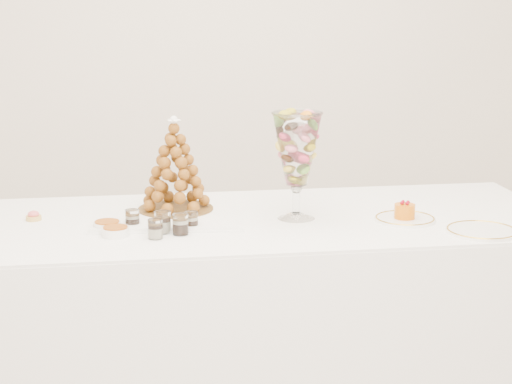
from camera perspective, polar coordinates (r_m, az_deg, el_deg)
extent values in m
cube|color=white|center=(4.76, -3.13, 10.03)|extent=(4.50, 0.04, 2.80)
cube|color=white|center=(0.85, 15.02, -5.44)|extent=(4.50, 0.04, 2.80)
cube|color=white|center=(3.30, 0.28, -8.95)|extent=(2.26, 0.96, 0.84)
cube|color=white|center=(3.17, 0.28, -1.83)|extent=(2.25, 0.96, 0.01)
cube|color=white|center=(3.18, -5.92, -1.59)|extent=(0.55, 0.42, 0.02)
cylinder|color=white|center=(3.16, 2.69, -1.56)|extent=(0.14, 0.14, 0.02)
cylinder|color=white|center=(3.15, 2.70, -0.52)|extent=(0.03, 0.03, 0.10)
sphere|color=white|center=(3.14, 2.71, 0.32)|extent=(0.04, 0.04, 0.04)
cylinder|color=white|center=(3.18, 9.90, -1.79)|extent=(0.22, 0.22, 0.01)
cylinder|color=white|center=(3.08, 14.82, -2.53)|extent=(0.25, 0.25, 0.01)
cylinder|color=tan|center=(3.24, -14.60, -1.68)|extent=(0.06, 0.06, 0.02)
ellipsoid|color=#DB5A5E|center=(3.23, -14.62, -1.43)|extent=(0.04, 0.04, 0.02)
cylinder|color=white|center=(3.05, -8.24, -1.79)|extent=(0.06, 0.06, 0.07)
cylinder|color=white|center=(2.98, -6.23, -2.00)|extent=(0.07, 0.07, 0.08)
cylinder|color=white|center=(3.01, -4.34, -1.92)|extent=(0.06, 0.06, 0.07)
cylinder|color=white|center=(2.92, -6.73, -2.46)|extent=(0.06, 0.06, 0.07)
cylinder|color=white|center=(2.95, -5.06, -2.15)|extent=(0.07, 0.07, 0.07)
cylinder|color=white|center=(3.04, -9.89, -2.26)|extent=(0.10, 0.10, 0.03)
cylinder|color=white|center=(2.97, -9.35, -2.64)|extent=(0.09, 0.09, 0.03)
cylinder|color=brown|center=(3.23, -5.38, -1.11)|extent=(0.28, 0.28, 0.01)
cone|color=brown|center=(3.19, -5.44, 1.90)|extent=(0.27, 0.27, 0.34)
sphere|color=white|center=(3.16, -5.51, 4.75)|extent=(0.03, 0.03, 0.03)
cylinder|color=orange|center=(3.16, 9.88, -1.27)|extent=(0.08, 0.08, 0.05)
sphere|color=maroon|center=(3.16, 10.10, -0.67)|extent=(0.01, 0.01, 0.01)
sphere|color=maroon|center=(3.16, 9.77, -0.64)|extent=(0.01, 0.01, 0.01)
sphere|color=maroon|center=(3.15, 9.70, -0.72)|extent=(0.01, 0.01, 0.01)
sphere|color=maroon|center=(3.14, 10.04, -0.74)|extent=(0.01, 0.01, 0.01)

